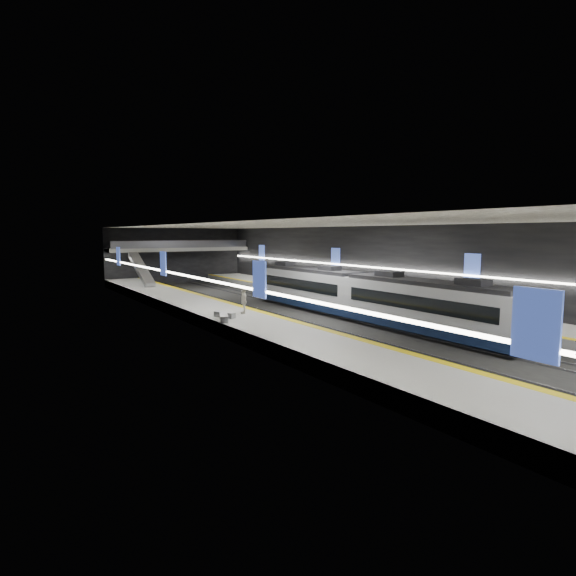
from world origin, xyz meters
TOP-DOWN VIEW (x-y plane):
  - ground at (0.00, 0.00)m, footprint 70.00×70.00m
  - ceiling at (0.00, 0.00)m, footprint 20.00×70.00m
  - wall_left at (-10.00, 0.00)m, footprint 0.04×70.00m
  - wall_right at (10.00, 0.00)m, footprint 0.04×70.00m
  - wall_back at (0.00, 35.00)m, footprint 20.00×0.04m
  - platform_left at (-7.50, 0.00)m, footprint 5.00×70.00m
  - tile_surface_left at (-7.50, 0.00)m, footprint 5.00×70.00m
  - tactile_strip_left at (-5.30, 0.00)m, footprint 0.60×70.00m
  - platform_right at (7.50, 0.00)m, footprint 5.00×70.00m
  - tile_surface_right at (7.50, 0.00)m, footprint 5.00×70.00m
  - tactile_strip_right at (5.30, 0.00)m, footprint 0.60×70.00m
  - rails at (-0.00, 0.00)m, footprint 6.52×70.00m
  - train at (2.50, -2.37)m, footprint 2.69×30.04m
  - ad_posters at (-0.00, 1.00)m, footprint 19.94×53.50m
  - cove_light_left at (-9.80, 0.00)m, footprint 0.25×68.60m
  - cove_light_right at (9.80, 0.00)m, footprint 0.25×68.60m
  - mezzanine_bridge at (0.00, 32.93)m, footprint 20.00×3.00m
  - escalator at (-7.50, 26.00)m, footprint 1.20×7.50m
  - bench_left_near at (-9.50, -1.97)m, footprint 1.26×2.03m
  - bench_left_far at (-8.85, -0.73)m, footprint 1.13×1.83m
  - bench_right_near at (9.50, -9.60)m, footprint 0.55×1.83m
  - bench_right_far at (9.50, 23.20)m, footprint 0.80×1.68m
  - passenger_right_a at (6.68, 3.87)m, footprint 0.50×0.67m
  - passenger_left_a at (-6.82, 0.12)m, footprint 0.85×1.25m

SIDE VIEW (x-z plane):
  - ground at x=0.00m, z-range 0.00..0.00m
  - rails at x=0.00m, z-range 0.00..0.12m
  - platform_left at x=-7.50m, z-range 0.00..1.00m
  - platform_right at x=7.50m, z-range 0.00..1.00m
  - tile_surface_left at x=-7.50m, z-range 1.00..1.02m
  - tile_surface_right at x=7.50m, z-range 1.00..1.02m
  - tactile_strip_left at x=-5.30m, z-range 1.01..1.03m
  - tactile_strip_right at x=5.30m, z-range 1.01..1.03m
  - bench_right_far at x=9.50m, z-range 1.00..1.40m
  - bench_left_far at x=-8.85m, z-range 1.00..1.43m
  - bench_right_near at x=9.50m, z-range 1.00..1.44m
  - bench_left_near at x=-9.50m, z-range 1.00..1.48m
  - passenger_right_a at x=6.68m, z-range 1.00..2.67m
  - passenger_left_a at x=-6.82m, z-range 1.00..2.97m
  - train at x=2.50m, z-range 0.40..4.00m
  - escalator at x=-7.50m, z-range 0.94..4.86m
  - cove_light_left at x=-9.80m, z-range 3.74..3.86m
  - cove_light_right at x=9.80m, z-range 3.74..3.86m
  - wall_left at x=-10.00m, z-range 0.00..8.00m
  - wall_right at x=10.00m, z-range 0.00..8.00m
  - wall_back at x=0.00m, z-range 0.00..8.00m
  - ad_posters at x=0.00m, z-range 3.40..5.60m
  - mezzanine_bridge at x=0.00m, z-range 4.29..5.79m
  - ceiling at x=0.00m, z-range 7.98..8.02m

